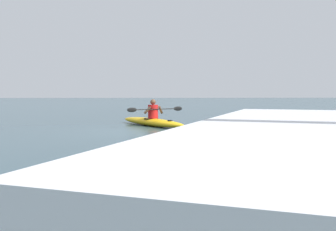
% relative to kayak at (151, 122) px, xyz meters
% --- Properties ---
extents(ground_plane, '(160.00, 160.00, 0.00)m').
position_rel_kayak_xyz_m(ground_plane, '(0.26, 2.19, -0.15)').
color(ground_plane, '#334C56').
extents(kayak, '(2.71, 4.10, 0.30)m').
position_rel_kayak_xyz_m(kayak, '(0.00, 0.00, 0.00)').
color(kayak, '#EAB214').
rests_on(kayak, ground).
extents(kayaker, '(2.13, 1.24, 0.73)m').
position_rel_kayak_xyz_m(kayaker, '(-0.07, 0.13, 0.45)').
color(kayaker, red).
rests_on(kayaker, kayak).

